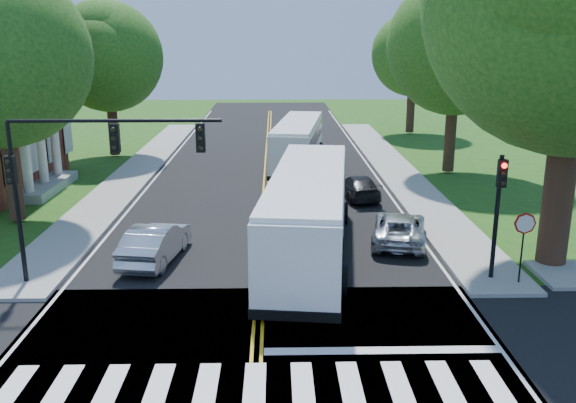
{
  "coord_description": "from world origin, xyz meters",
  "views": [
    {
      "loc": [
        0.54,
        -13.53,
        8.46
      ],
      "look_at": [
        1.02,
        8.59,
        2.4
      ],
      "focal_mm": 38.0,
      "sensor_mm": 36.0,
      "label": 1
    }
  ],
  "objects_px": {
    "signal_nw": "(82,162)",
    "signal_ne": "(499,201)",
    "hatchback": "(155,242)",
    "suv": "(399,228)",
    "bus_lead": "(308,211)",
    "dark_sedan": "(359,187)",
    "bus_follow": "(298,142)"
  },
  "relations": [
    {
      "from": "signal_nw",
      "to": "signal_ne",
      "type": "relative_size",
      "value": 1.62
    },
    {
      "from": "signal_ne",
      "to": "signal_nw",
      "type": "bearing_deg",
      "value": -179.95
    },
    {
      "from": "signal_nw",
      "to": "hatchback",
      "type": "height_order",
      "value": "signal_nw"
    },
    {
      "from": "signal_nw",
      "to": "suv",
      "type": "distance_m",
      "value": 12.91
    },
    {
      "from": "hatchback",
      "to": "bus_lead",
      "type": "bearing_deg",
      "value": -165.0
    },
    {
      "from": "signal_nw",
      "to": "signal_ne",
      "type": "distance_m",
      "value": 14.13
    },
    {
      "from": "suv",
      "to": "dark_sedan",
      "type": "relative_size",
      "value": 1.09
    },
    {
      "from": "signal_nw",
      "to": "suv",
      "type": "xyz_separation_m",
      "value": [
        11.59,
        4.27,
        -3.73
      ]
    },
    {
      "from": "signal_nw",
      "to": "bus_follow",
      "type": "relative_size",
      "value": 0.62
    },
    {
      "from": "signal_ne",
      "to": "dark_sedan",
      "type": "height_order",
      "value": "signal_ne"
    },
    {
      "from": "signal_ne",
      "to": "hatchback",
      "type": "bearing_deg",
      "value": 169.37
    },
    {
      "from": "hatchback",
      "to": "dark_sedan",
      "type": "height_order",
      "value": "hatchback"
    },
    {
      "from": "bus_lead",
      "to": "dark_sedan",
      "type": "xyz_separation_m",
      "value": [
        3.17,
        8.58,
        -1.14
      ]
    },
    {
      "from": "bus_follow",
      "to": "hatchback",
      "type": "xyz_separation_m",
      "value": [
        -6.18,
        -17.97,
        -0.81
      ]
    },
    {
      "from": "bus_lead",
      "to": "signal_nw",
      "type": "bearing_deg",
      "value": 27.85
    },
    {
      "from": "bus_follow",
      "to": "signal_ne",
      "type": "bearing_deg",
      "value": 114.98
    },
    {
      "from": "bus_follow",
      "to": "hatchback",
      "type": "relative_size",
      "value": 2.58
    },
    {
      "from": "bus_lead",
      "to": "bus_follow",
      "type": "bearing_deg",
      "value": -84.1
    },
    {
      "from": "signal_ne",
      "to": "bus_lead",
      "type": "relative_size",
      "value": 0.34
    },
    {
      "from": "bus_lead",
      "to": "suv",
      "type": "relative_size",
      "value": 2.86
    },
    {
      "from": "suv",
      "to": "hatchback",
      "type": "bearing_deg",
      "value": 23.63
    },
    {
      "from": "suv",
      "to": "dark_sedan",
      "type": "xyz_separation_m",
      "value": [
        -0.73,
        7.29,
        -0.02
      ]
    },
    {
      "from": "signal_ne",
      "to": "bus_lead",
      "type": "distance_m",
      "value": 7.12
    },
    {
      "from": "bus_lead",
      "to": "dark_sedan",
      "type": "relative_size",
      "value": 3.11
    },
    {
      "from": "suv",
      "to": "signal_ne",
      "type": "bearing_deg",
      "value": 132.44
    },
    {
      "from": "signal_ne",
      "to": "bus_lead",
      "type": "xyz_separation_m",
      "value": [
        -6.36,
        2.96,
        -1.2
      ]
    },
    {
      "from": "hatchback",
      "to": "suv",
      "type": "relative_size",
      "value": 0.98
    },
    {
      "from": "bus_follow",
      "to": "suv",
      "type": "distance_m",
      "value": 16.46
    },
    {
      "from": "signal_nw",
      "to": "hatchback",
      "type": "distance_m",
      "value": 4.65
    },
    {
      "from": "bus_lead",
      "to": "hatchback",
      "type": "height_order",
      "value": "bus_lead"
    },
    {
      "from": "bus_follow",
      "to": "dark_sedan",
      "type": "height_order",
      "value": "bus_follow"
    },
    {
      "from": "signal_ne",
      "to": "bus_lead",
      "type": "bearing_deg",
      "value": 155.03
    }
  ]
}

